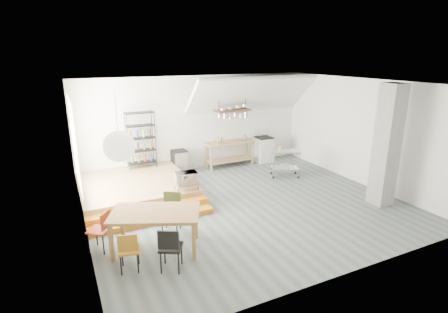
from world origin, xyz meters
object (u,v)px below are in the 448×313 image
rolling_cart (285,160)px  mini_fridge (180,162)px  stove (263,149)px  dining_table (155,216)px

rolling_cart → mini_fridge: (-3.01, 1.81, -0.17)m
mini_fridge → stove: bearing=-0.8°
rolling_cart → mini_fridge: rolling_cart is taller
stove → rolling_cart: 1.78m
rolling_cart → stove: bearing=106.8°
dining_table → mini_fridge: size_ratio=2.51×
dining_table → rolling_cart: rolling_cart is taller
stove → dining_table: (-5.24, -4.30, 0.27)m
dining_table → rolling_cart: size_ratio=2.01×
stove → mini_fridge: 3.26m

